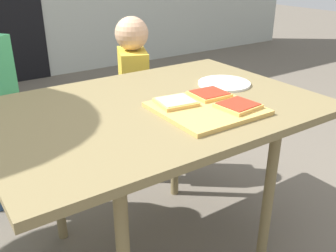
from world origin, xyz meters
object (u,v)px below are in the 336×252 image
(pizza_slice_far_right, at_px, (209,94))
(pizza_slice_far_left, at_px, (176,102))
(cutting_board, at_px, (206,108))
(dining_table, at_px, (155,119))
(plate_white_right, at_px, (224,83))
(child_right, at_px, (134,89))
(pizza_slice_near_right, at_px, (238,106))

(pizza_slice_far_right, relative_size, pizza_slice_far_left, 0.93)
(cutting_board, distance_m, pizza_slice_far_left, 0.11)
(dining_table, distance_m, plate_white_right, 0.38)
(pizza_slice_far_right, height_order, child_right, child_right)
(cutting_board, relative_size, pizza_slice_near_right, 2.39)
(dining_table, height_order, child_right, child_right)
(dining_table, xyz_separation_m, pizza_slice_near_right, (0.20, -0.23, 0.08))
(cutting_board, xyz_separation_m, pizza_slice_near_right, (0.08, -0.07, 0.02))
(plate_white_right, bearing_deg, pizza_slice_near_right, -123.15)
(cutting_board, height_order, pizza_slice_far_right, pizza_slice_far_right)
(dining_table, xyz_separation_m, child_right, (0.25, 0.62, -0.10))
(pizza_slice_far_right, bearing_deg, pizza_slice_far_left, 179.48)
(pizza_slice_far_left, xyz_separation_m, child_right, (0.21, 0.69, -0.19))
(dining_table, xyz_separation_m, plate_white_right, (0.37, 0.03, 0.06))
(pizza_slice_near_right, bearing_deg, pizza_slice_far_right, 91.49)
(pizza_slice_far_left, bearing_deg, pizza_slice_near_right, -43.77)
(pizza_slice_near_right, relative_size, plate_white_right, 0.64)
(cutting_board, relative_size, child_right, 0.37)
(pizza_slice_far_left, bearing_deg, plate_white_right, 18.36)
(pizza_slice_far_right, relative_size, plate_white_right, 0.61)
(plate_white_right, bearing_deg, pizza_slice_far_left, -161.64)
(dining_table, height_order, pizza_slice_far_right, pizza_slice_far_right)
(plate_white_right, bearing_deg, child_right, 101.36)
(pizza_slice_far_right, bearing_deg, pizza_slice_near_right, -88.51)
(pizza_slice_near_right, bearing_deg, child_right, 86.45)
(dining_table, distance_m, pizza_slice_near_right, 0.31)
(pizza_slice_far_left, bearing_deg, cutting_board, -47.32)
(cutting_board, bearing_deg, pizza_slice_far_left, 132.68)
(plate_white_right, height_order, child_right, child_right)
(pizza_slice_far_right, height_order, plate_white_right, pizza_slice_far_right)
(child_right, bearing_deg, cutting_board, -99.94)
(pizza_slice_far_right, distance_m, plate_white_right, 0.21)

